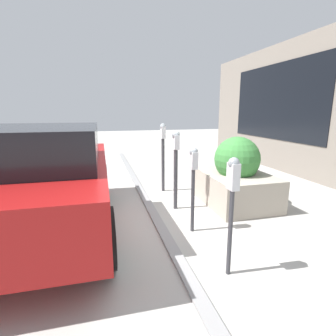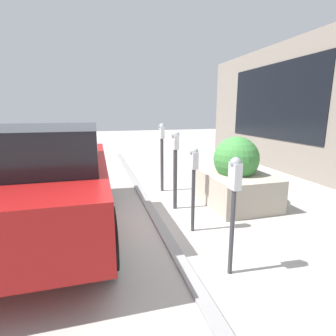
{
  "view_description": "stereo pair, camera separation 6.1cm",
  "coord_description": "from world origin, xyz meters",
  "px_view_note": "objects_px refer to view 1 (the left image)",
  "views": [
    {
      "loc": [
        -4.05,
        0.96,
        1.85
      ],
      "look_at": [
        0.0,
        -0.11,
        0.91
      ],
      "focal_mm": 28.0,
      "sensor_mm": 36.0,
      "label": 1
    },
    {
      "loc": [
        -4.04,
        1.01,
        1.85
      ],
      "look_at": [
        0.0,
        -0.11,
        0.91
      ],
      "focal_mm": 28.0,
      "sensor_mm": 36.0,
      "label": 2
    }
  ],
  "objects_px": {
    "parking_meter_second": "(193,173)",
    "parking_meter_middle": "(176,157)",
    "parking_meter_fourth": "(163,148)",
    "parking_meter_nearest": "(232,192)",
    "parked_car_front": "(43,178)",
    "planter_box": "(236,178)"
  },
  "relations": [
    {
      "from": "parking_meter_middle",
      "to": "parking_meter_fourth",
      "type": "bearing_deg",
      "value": -1.99
    },
    {
      "from": "parking_meter_second",
      "to": "parking_meter_middle",
      "type": "relative_size",
      "value": 0.89
    },
    {
      "from": "parking_meter_middle",
      "to": "parking_meter_fourth",
      "type": "xyz_separation_m",
      "value": [
        1.16,
        -0.04,
        0.02
      ]
    },
    {
      "from": "parked_car_front",
      "to": "parking_meter_middle",
      "type": "bearing_deg",
      "value": -78.84
    },
    {
      "from": "parking_meter_nearest",
      "to": "parked_car_front",
      "type": "bearing_deg",
      "value": 52.14
    },
    {
      "from": "parking_meter_second",
      "to": "parking_meter_nearest",
      "type": "bearing_deg",
      "value": -178.72
    },
    {
      "from": "parking_meter_second",
      "to": "parking_meter_fourth",
      "type": "height_order",
      "value": "parking_meter_fourth"
    },
    {
      "from": "parking_meter_nearest",
      "to": "parking_meter_middle",
      "type": "relative_size",
      "value": 0.92
    },
    {
      "from": "parking_meter_second",
      "to": "parked_car_front",
      "type": "bearing_deg",
      "value": 75.28
    },
    {
      "from": "parking_meter_second",
      "to": "planter_box",
      "type": "height_order",
      "value": "planter_box"
    },
    {
      "from": "parking_meter_middle",
      "to": "parking_meter_fourth",
      "type": "height_order",
      "value": "parking_meter_fourth"
    },
    {
      "from": "parking_meter_fourth",
      "to": "parking_meter_middle",
      "type": "bearing_deg",
      "value": 178.01
    },
    {
      "from": "parking_meter_fourth",
      "to": "parked_car_front",
      "type": "xyz_separation_m",
      "value": [
        -1.57,
        2.23,
        -0.16
      ]
    },
    {
      "from": "parking_meter_nearest",
      "to": "parking_meter_middle",
      "type": "xyz_separation_m",
      "value": [
        2.12,
        0.01,
        0.01
      ]
    },
    {
      "from": "parking_meter_middle",
      "to": "parking_meter_fourth",
      "type": "distance_m",
      "value": 1.16
    },
    {
      "from": "parking_meter_middle",
      "to": "parking_meter_nearest",
      "type": "bearing_deg",
      "value": -179.75
    },
    {
      "from": "parking_meter_nearest",
      "to": "planter_box",
      "type": "height_order",
      "value": "parking_meter_nearest"
    },
    {
      "from": "parking_meter_second",
      "to": "planter_box",
      "type": "relative_size",
      "value": 0.82
    },
    {
      "from": "parking_meter_nearest",
      "to": "parking_meter_fourth",
      "type": "bearing_deg",
      "value": -0.54
    },
    {
      "from": "parking_meter_nearest",
      "to": "parked_car_front",
      "type": "xyz_separation_m",
      "value": [
        1.71,
        2.2,
        -0.13
      ]
    },
    {
      "from": "parking_meter_second",
      "to": "parked_car_front",
      "type": "distance_m",
      "value": 2.25
    },
    {
      "from": "parked_car_front",
      "to": "parking_meter_nearest",
      "type": "bearing_deg",
      "value": -127.3
    }
  ]
}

